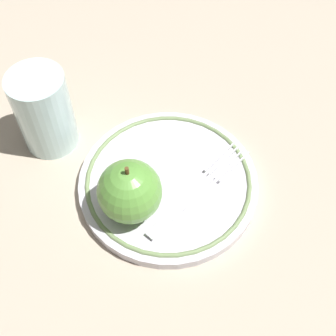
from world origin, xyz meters
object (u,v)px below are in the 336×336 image
(apple_red_whole, at_px, (130,191))
(plate, at_px, (168,180))
(fork, at_px, (196,192))
(drinking_glass, at_px, (44,111))

(apple_red_whole, bearing_deg, plate, 129.81)
(fork, bearing_deg, drinking_glass, 105.74)
(apple_red_whole, xyz_separation_m, drinking_glass, (-0.13, -0.10, 0.00))
(fork, bearing_deg, apple_red_whole, 147.83)
(plate, relative_size, apple_red_whole, 2.68)
(plate, bearing_deg, apple_red_whole, -50.19)
(plate, bearing_deg, fork, 49.51)
(fork, relative_size, drinking_glass, 1.25)
(plate, xyz_separation_m, fork, (0.03, 0.03, 0.01))
(apple_red_whole, relative_size, fork, 0.59)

